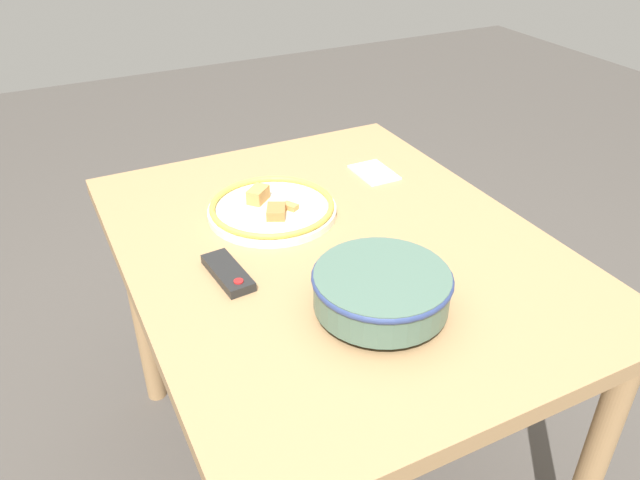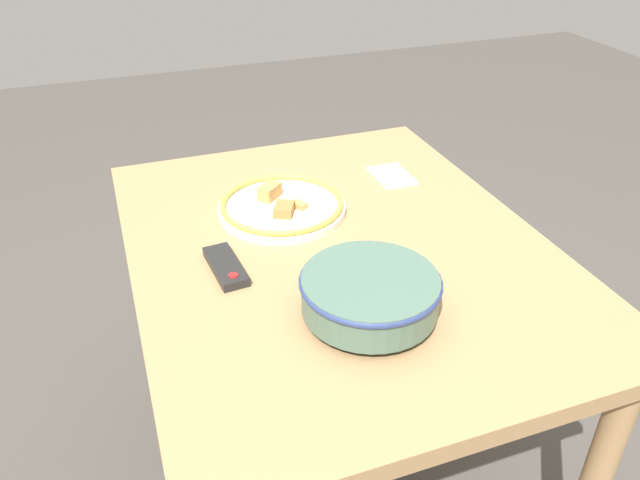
% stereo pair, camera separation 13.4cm
% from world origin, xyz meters
% --- Properties ---
extents(ground_plane, '(8.00, 8.00, 0.00)m').
position_xyz_m(ground_plane, '(0.00, 0.00, 0.00)').
color(ground_plane, '#4C4742').
extents(dining_table, '(1.16, 0.91, 0.78)m').
position_xyz_m(dining_table, '(0.00, 0.00, 0.68)').
color(dining_table, tan).
rests_on(dining_table, ground_plane).
extents(noodle_bowl, '(0.27, 0.27, 0.09)m').
position_xyz_m(noodle_bowl, '(-0.26, 0.04, 0.83)').
color(noodle_bowl, '#4C6B5B').
rests_on(noodle_bowl, dining_table).
extents(food_plate, '(0.31, 0.31, 0.05)m').
position_xyz_m(food_plate, '(0.18, 0.08, 0.79)').
color(food_plate, silver).
rests_on(food_plate, dining_table).
extents(tv_remote, '(0.16, 0.07, 0.02)m').
position_xyz_m(tv_remote, '(-0.02, 0.26, 0.79)').
color(tv_remote, black).
rests_on(tv_remote, dining_table).
extents(folded_napkin, '(0.13, 0.09, 0.01)m').
position_xyz_m(folded_napkin, '(0.27, -0.26, 0.78)').
color(folded_napkin, white).
rests_on(folded_napkin, dining_table).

